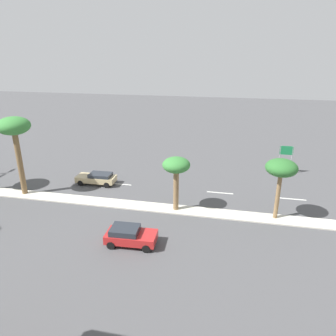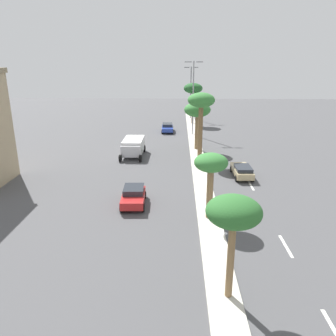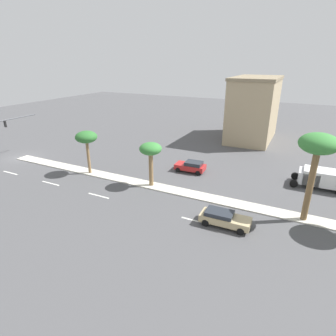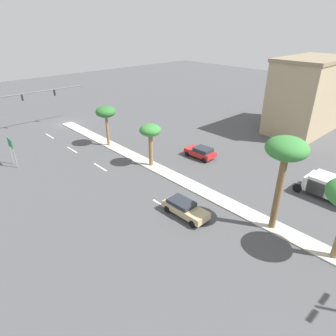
{
  "view_description": "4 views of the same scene",
  "coord_description": "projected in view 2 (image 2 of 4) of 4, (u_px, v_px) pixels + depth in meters",
  "views": [
    {
      "loc": [
        -26.31,
        17.89,
        14.26
      ],
      "look_at": [
        0.88,
        23.62,
        3.9
      ],
      "focal_mm": 33.54,
      "sensor_mm": 36.0,
      "label": 1
    },
    {
      "loc": [
        -2.42,
        -0.82,
        11.75
      ],
      "look_at": [
        -3.4,
        27.94,
        2.43
      ],
      "focal_mm": 35.16,
      "sensor_mm": 36.0,
      "label": 2
    },
    {
      "loc": [
        25.53,
        37.56,
        13.88
      ],
      "look_at": [
        -1.09,
        24.33,
        2.18
      ],
      "focal_mm": 29.39,
      "sensor_mm": 36.0,
      "label": 3
    },
    {
      "loc": [
        20.63,
        47.86,
        15.98
      ],
      "look_at": [
        1.3,
        27.1,
        1.75
      ],
      "focal_mm": 31.49,
      "sensor_mm": 36.0,
      "label": 4
    }
  ],
  "objects": [
    {
      "name": "palm_tree_outboard",
      "position": [
        234.0,
        214.0,
        15.74
      ],
      "size": [
        2.72,
        2.72,
        5.56
      ],
      "color": "olive",
      "rests_on": "median_curb"
    },
    {
      "name": "median_curb",
      "position": [
        198.0,
        158.0,
        41.81
      ],
      "size": [
        1.8,
        78.91,
        0.12
      ],
      "primitive_type": "cube",
      "color": "beige",
      "rests_on": "ground"
    },
    {
      "name": "sedan_tan_front",
      "position": [
        242.0,
        170.0,
        34.97
      ],
      "size": [
        1.97,
        4.47,
        1.32
      ],
      "color": "tan",
      "rests_on": "ground"
    },
    {
      "name": "palm_tree_rear",
      "position": [
        211.0,
        166.0,
        24.53
      ],
      "size": [
        2.55,
        2.55,
        5.18
      ],
      "color": "olive",
      "rests_on": "median_curb"
    },
    {
      "name": "palm_tree_trailing",
      "position": [
        201.0,
        103.0,
        39.26
      ],
      "size": [
        3.25,
        3.25,
        8.17
      ],
      "color": "brown",
      "rests_on": "median_curb"
    },
    {
      "name": "lane_stripe_outboard",
      "position": [
        251.0,
        185.0,
        32.79
      ],
      "size": [
        0.2,
        2.8,
        0.01
      ],
      "primitive_type": "cube",
      "color": "silver",
      "rests_on": "ground"
    },
    {
      "name": "box_truck",
      "position": [
        133.0,
        147.0,
        42.66
      ],
      "size": [
        2.75,
        6.06,
        2.17
      ],
      "color": "silver",
      "rests_on": "ground"
    },
    {
      "name": "ground_plane",
      "position": [
        202.0,
        183.0,
        33.49
      ],
      "size": [
        160.0,
        160.0,
        0.0
      ],
      "primitive_type": "plane",
      "color": "#4C4C4F"
    },
    {
      "name": "street_lamp_leading",
      "position": [
        193.0,
        93.0,
        53.33
      ],
      "size": [
        2.9,
        0.24,
        11.75
      ],
      "color": "gray",
      "rests_on": "median_curb"
    },
    {
      "name": "palm_tree_front",
      "position": [
        193.0,
        89.0,
        63.19
      ],
      "size": [
        3.62,
        3.62,
        7.76
      ],
      "color": "brown",
      "rests_on": "median_curb"
    },
    {
      "name": "sedan_red_trailing",
      "position": [
        134.0,
        196.0,
        28.21
      ],
      "size": [
        2.18,
        4.03,
        1.44
      ],
      "color": "red",
      "rests_on": "ground"
    },
    {
      "name": "sedan_blue_far",
      "position": [
        167.0,
        128.0,
        57.67
      ],
      "size": [
        2.14,
        4.48,
        1.4
      ],
      "color": "#2D47AD",
      "rests_on": "ground"
    },
    {
      "name": "street_lamp_rear",
      "position": [
        191.0,
        89.0,
        69.44
      ],
      "size": [
        2.9,
        0.24,
        10.67
      ],
      "color": "slate",
      "rests_on": "median_curb"
    },
    {
      "name": "palm_tree_left",
      "position": [
        197.0,
        111.0,
        44.53
      ],
      "size": [
        3.59,
        3.59,
        6.43
      ],
      "color": "olive",
      "rests_on": "median_curb"
    },
    {
      "name": "lane_stripe_center",
      "position": [
        335.0,
        332.0,
        15.01
      ],
      "size": [
        0.2,
        2.8,
        0.01
      ],
      "primitive_type": "cube",
      "color": "silver",
      "rests_on": "ground"
    },
    {
      "name": "lane_stripe_front",
      "position": [
        286.0,
        246.0,
        21.98
      ],
      "size": [
        0.2,
        2.8,
        0.01
      ],
      "primitive_type": "cube",
      "color": "silver",
      "rests_on": "ground"
    }
  ]
}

